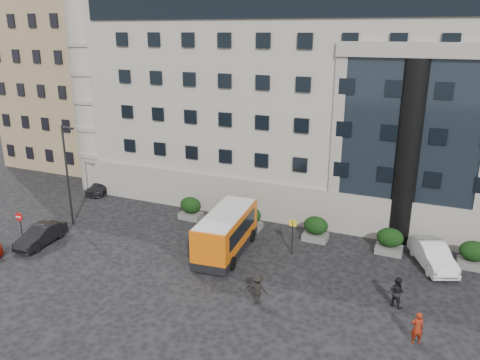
# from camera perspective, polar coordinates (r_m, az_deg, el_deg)

# --- Properties ---
(ground) EXTENTS (120.00, 120.00, 0.00)m
(ground) POSITION_cam_1_polar(r_m,az_deg,el_deg) (30.71, -6.60, -10.94)
(ground) COLOR black
(ground) RESTS_ON ground
(civic_building) EXTENTS (44.00, 24.00, 18.00)m
(civic_building) POSITION_cam_1_polar(r_m,az_deg,el_deg) (46.16, 13.78, 10.20)
(civic_building) COLOR #A09B8E
(civic_building) RESTS_ON ground
(entrance_column) EXTENTS (1.80, 1.80, 13.00)m
(entrance_column) POSITION_cam_1_polar(r_m,az_deg,el_deg) (34.47, 19.78, 2.96)
(entrance_column) COLOR black
(entrance_column) RESTS_ON ground
(apartment_near) EXTENTS (14.00, 14.00, 20.00)m
(apartment_near) POSITION_cam_1_polar(r_m,az_deg,el_deg) (57.57, -18.11, 12.26)
(apartment_near) COLOR #927755
(apartment_near) RESTS_ON ground
(apartment_far) EXTENTS (13.00, 13.00, 22.00)m
(apartment_far) POSITION_cam_1_polar(r_m,az_deg,el_deg) (73.62, -10.56, 14.62)
(apartment_far) COLOR brown
(apartment_far) RESTS_ON ground
(hedge_a) EXTENTS (1.80, 1.26, 1.84)m
(hedge_a) POSITION_cam_1_polar(r_m,az_deg,el_deg) (38.28, -6.04, -3.40)
(hedge_a) COLOR #555653
(hedge_a) RESTS_ON ground
(hedge_b) EXTENTS (1.80, 1.26, 1.84)m
(hedge_b) POSITION_cam_1_polar(r_m,az_deg,el_deg) (36.15, 1.19, -4.61)
(hedge_b) COLOR #555653
(hedge_b) RESTS_ON ground
(hedge_c) EXTENTS (1.80, 1.26, 1.84)m
(hedge_c) POSITION_cam_1_polar(r_m,az_deg,el_deg) (34.67, 9.21, -5.86)
(hedge_c) COLOR #555653
(hedge_c) RESTS_ON ground
(hedge_d) EXTENTS (1.80, 1.26, 1.84)m
(hedge_d) POSITION_cam_1_polar(r_m,az_deg,el_deg) (33.94, 17.78, -7.06)
(hedge_d) COLOR #555653
(hedge_d) RESTS_ON ground
(hedge_e) EXTENTS (1.80, 1.26, 1.84)m
(hedge_e) POSITION_cam_1_polar(r_m,az_deg,el_deg) (33.99, 26.58, -8.13)
(hedge_e) COLOR #555653
(hedge_e) RESTS_ON ground
(street_lamp) EXTENTS (1.16, 0.18, 8.00)m
(street_lamp) POSITION_cam_1_polar(r_m,az_deg,el_deg) (38.14, -20.27, 0.94)
(street_lamp) COLOR #262628
(street_lamp) RESTS_ON ground
(bus_stop_sign) EXTENTS (0.50, 0.08, 2.52)m
(bus_stop_sign) POSITION_cam_1_polar(r_m,az_deg,el_deg) (32.08, 6.44, -6.17)
(bus_stop_sign) COLOR #262628
(bus_stop_sign) RESTS_ON ground
(no_entry_sign) EXTENTS (0.64, 0.16, 2.32)m
(no_entry_sign) POSITION_cam_1_polar(r_m,az_deg,el_deg) (37.14, -25.26, -4.58)
(no_entry_sign) COLOR #262628
(no_entry_sign) RESTS_ON ground
(minibus) EXTENTS (3.15, 7.19, 2.92)m
(minibus) POSITION_cam_1_polar(r_m,az_deg,el_deg) (32.17, -1.70, -6.23)
(minibus) COLOR #E05D0A
(minibus) RESTS_ON ground
(red_truck) EXTENTS (3.05, 5.16, 2.61)m
(red_truck) POSITION_cam_1_polar(r_m,az_deg,el_deg) (53.21, -12.41, 2.82)
(red_truck) COLOR maroon
(red_truck) RESTS_ON ground
(parked_car_b) EXTENTS (1.83, 4.32, 1.39)m
(parked_car_b) POSITION_cam_1_polar(r_m,az_deg,el_deg) (36.62, -23.12, -6.22)
(parked_car_b) COLOR black
(parked_car_b) RESTS_ON ground
(parked_car_c) EXTENTS (2.38, 4.55, 1.26)m
(parked_car_c) POSITION_cam_1_polar(r_m,az_deg,el_deg) (46.37, -16.33, -0.62)
(parked_car_c) COLOR black
(parked_car_c) RESTS_ON ground
(parked_car_d) EXTENTS (2.98, 5.24, 1.38)m
(parked_car_d) POSITION_cam_1_polar(r_m,az_deg,el_deg) (48.68, -9.01, 0.84)
(parked_car_d) COLOR black
(parked_car_d) RESTS_ON ground
(white_taxi) EXTENTS (3.48, 5.07, 1.58)m
(white_taxi) POSITION_cam_1_polar(r_m,az_deg,el_deg) (33.19, 22.43, -8.43)
(white_taxi) COLOR silver
(white_taxi) RESTS_ON ground
(pedestrian_a) EXTENTS (0.73, 0.60, 1.73)m
(pedestrian_a) POSITION_cam_1_polar(r_m,az_deg,el_deg) (25.41, 20.79, -16.52)
(pedestrian_a) COLOR maroon
(pedestrian_a) RESTS_ON ground
(pedestrian_b) EXTENTS (1.08, 0.98, 1.80)m
(pedestrian_b) POSITION_cam_1_polar(r_m,az_deg,el_deg) (27.97, 18.57, -12.80)
(pedestrian_b) COLOR black
(pedestrian_b) RESTS_ON ground
(pedestrian_c) EXTENTS (1.24, 0.82, 1.79)m
(pedestrian_c) POSITION_cam_1_polar(r_m,az_deg,el_deg) (26.87, 2.17, -13.13)
(pedestrian_c) COLOR black
(pedestrian_c) RESTS_ON ground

